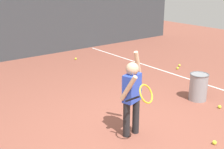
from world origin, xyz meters
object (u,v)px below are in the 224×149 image
ball_hopper (198,87)px  tennis_ball_6 (179,65)px  tennis_ball_0 (76,59)px  tennis_player (132,93)px  tennis_ball_1 (220,107)px  tennis_ball_3 (178,68)px  tennis_ball_4 (214,143)px

ball_hopper → tennis_ball_6: ball_hopper is taller
tennis_ball_0 → tennis_ball_6: 3.10m
ball_hopper → tennis_ball_0: (-0.38, 4.22, -0.26)m
tennis_player → tennis_ball_1: size_ratio=20.46×
ball_hopper → tennis_ball_1: (-0.02, -0.53, -0.26)m
ball_hopper → tennis_ball_3: size_ratio=8.52×
tennis_player → tennis_ball_3: bearing=13.2°
tennis_ball_3 → tennis_ball_6: same height
tennis_ball_4 → tennis_ball_6: bearing=47.5°
ball_hopper → tennis_ball_0: size_ratio=8.52×
tennis_ball_6 → tennis_ball_3: bearing=-149.6°
tennis_ball_4 → tennis_ball_6: (2.80, 3.06, 0.00)m
tennis_player → tennis_ball_4: (0.80, -0.99, -0.69)m
tennis_player → tennis_ball_1: (2.02, -0.27, -0.69)m
tennis_ball_3 → tennis_ball_4: same height
tennis_ball_4 → tennis_ball_6: same height
tennis_player → tennis_ball_3: (3.36, 1.92, -0.69)m
tennis_ball_3 → tennis_ball_6: 0.29m
ball_hopper → tennis_ball_1: 0.59m
tennis_player → tennis_ball_6: 4.22m
ball_hopper → tennis_ball_3: ball_hopper is taller
tennis_player → tennis_ball_4: tennis_player is taller
tennis_player → ball_hopper: (2.03, 0.26, -0.44)m
ball_hopper → tennis_ball_6: size_ratio=8.52×
tennis_ball_1 → tennis_ball_3: bearing=58.6°
ball_hopper → tennis_ball_3: 2.14m
tennis_ball_4 → tennis_ball_0: bearing=81.2°
tennis_player → ball_hopper: 2.10m
tennis_ball_1 → tennis_player: bearing=172.3°
ball_hopper → tennis_ball_6: (1.58, 1.81, -0.26)m
tennis_ball_1 → tennis_ball_3: same height
tennis_player → tennis_ball_4: size_ratio=20.46×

